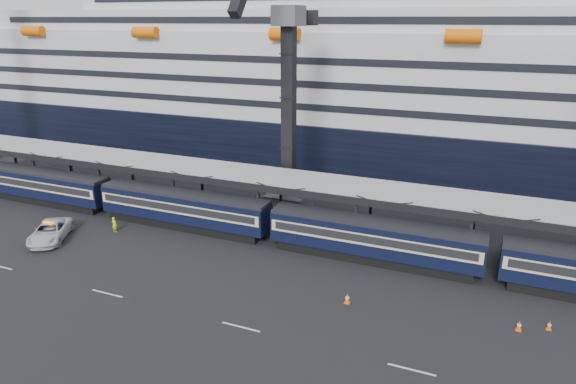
{
  "coord_description": "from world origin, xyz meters",
  "views": [
    {
      "loc": [
        1.27,
        -31.58,
        20.79
      ],
      "look_at": [
        -16.28,
        10.0,
        5.44
      ],
      "focal_mm": 32.0,
      "sensor_mm": 36.0,
      "label": 1
    }
  ],
  "objects": [
    {
      "name": "ground",
      "position": [
        0.0,
        0.0,
        0.0
      ],
      "size": [
        260.0,
        260.0,
        0.0
      ],
      "primitive_type": "plane",
      "color": "black",
      "rests_on": "ground"
    },
    {
      "name": "train",
      "position": [
        -4.65,
        10.0,
        2.2
      ],
      "size": [
        133.05,
        3.0,
        4.05
      ],
      "color": "black",
      "rests_on": "ground"
    },
    {
      "name": "canopy",
      "position": [
        0.0,
        14.0,
        5.25
      ],
      "size": [
        130.0,
        6.25,
        5.53
      ],
      "color": "#94969C",
      "rests_on": "ground"
    },
    {
      "name": "cruise_ship",
      "position": [
        -1.08,
        45.99,
        12.34
      ],
      "size": [
        214.09,
        28.84,
        34.0
      ],
      "color": "black",
      "rests_on": "ground"
    },
    {
      "name": "crane_dark_near",
      "position": [
        -20.0,
        18.59,
        11.93
      ],
      "size": [
        4.5,
        17.75,
        35.08
      ],
      "color": "#494A50",
      "rests_on": "ground"
    },
    {
      "name": "pickup_truck",
      "position": [
        -38.35,
        2.09,
        0.88
      ],
      "size": [
        5.62,
        6.99,
        1.77
      ],
      "primitive_type": "imported",
      "rotation": [
        0.0,
        0.0,
        0.5
      ],
      "color": "silver",
      "rests_on": "ground"
    },
    {
      "name": "worker",
      "position": [
        -33.92,
        6.14,
        0.81
      ],
      "size": [
        0.61,
        0.42,
        1.61
      ],
      "primitive_type": "imported",
      "rotation": [
        0.0,
        0.0,
        3.09
      ],
      "color": "#D8FF0D",
      "rests_on": "ground"
    },
    {
      "name": "traffic_cone_a",
      "position": [
        -38.43,
        4.13,
        0.41
      ],
      "size": [
        0.41,
        0.41,
        0.82
      ],
      "color": "#FB6407",
      "rests_on": "ground"
    },
    {
      "name": "traffic_cone_b",
      "position": [
        -38.56,
        2.15,
        0.35
      ],
      "size": [
        0.35,
        0.35,
        0.71
      ],
      "color": "#FB6407",
      "rests_on": "ground"
    },
    {
      "name": "traffic_cone_c",
      "position": [
        -7.99,
        2.06,
        0.42
      ],
      "size": [
        0.43,
        0.43,
        0.86
      ],
      "color": "#FB6407",
      "rests_on": "ground"
    },
    {
      "name": "traffic_cone_d",
      "position": [
        6.11,
        4.16,
        0.34
      ],
      "size": [
        0.34,
        0.34,
        0.69
      ],
      "color": "#FB6407",
      "rests_on": "ground"
    },
    {
      "name": "traffic_cone_e",
      "position": [
        4.15,
        3.23,
        0.39
      ],
      "size": [
        0.4,
        0.4,
        0.8
      ],
      "color": "#FB6407",
      "rests_on": "ground"
    }
  ]
}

